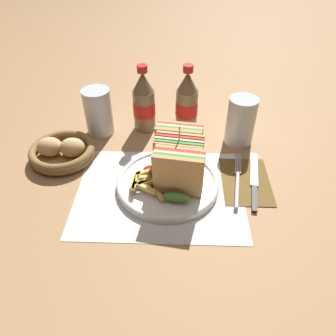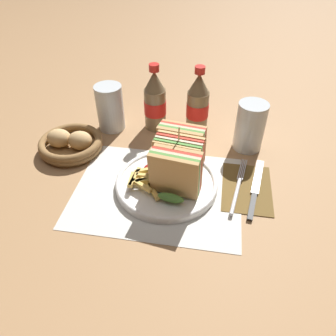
# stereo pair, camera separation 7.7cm
# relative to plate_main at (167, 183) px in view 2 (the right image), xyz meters

# --- Properties ---
(ground_plane) EXTENTS (4.00, 4.00, 0.00)m
(ground_plane) POSITION_rel_plate_main_xyz_m (0.01, -0.01, -0.01)
(ground_plane) COLOR #9E754C
(placemat) EXTENTS (0.39, 0.30, 0.00)m
(placemat) POSITION_rel_plate_main_xyz_m (-0.02, -0.02, -0.01)
(placemat) COLOR silver
(placemat) RESTS_ON ground_plane
(plate_main) EXTENTS (0.24, 0.24, 0.02)m
(plate_main) POSITION_rel_plate_main_xyz_m (0.00, 0.00, 0.00)
(plate_main) COLOR white
(plate_main) RESTS_ON ground_plane
(club_sandwich) EXTENTS (0.12, 0.19, 0.14)m
(club_sandwich) POSITION_rel_plate_main_xyz_m (0.02, 0.01, 0.06)
(club_sandwich) COLOR tan
(club_sandwich) RESTS_ON plate_main
(fries_pile) EXTENTS (0.08, 0.10, 0.02)m
(fries_pile) POSITION_rel_plate_main_xyz_m (-0.05, -0.02, 0.02)
(fries_pile) COLOR #E0B756
(fries_pile) RESTS_ON plate_main
(ketchup_blob) EXTENTS (0.04, 0.03, 0.01)m
(ketchup_blob) POSITION_rel_plate_main_xyz_m (-0.04, 0.03, 0.02)
(ketchup_blob) COLOR maroon
(ketchup_blob) RESTS_ON plate_main
(napkin) EXTENTS (0.12, 0.17, 0.00)m
(napkin) POSITION_rel_plate_main_xyz_m (0.19, 0.02, -0.01)
(napkin) COLOR brown
(napkin) RESTS_ON ground_plane
(fork) EXTENTS (0.04, 0.20, 0.01)m
(fork) POSITION_rel_plate_main_xyz_m (0.17, 0.00, -0.00)
(fork) COLOR silver
(fork) RESTS_ON napkin
(knife) EXTENTS (0.05, 0.21, 0.00)m
(knife) POSITION_rel_plate_main_xyz_m (0.21, 0.02, -0.00)
(knife) COLOR black
(knife) RESTS_ON napkin
(coke_bottle_near) EXTENTS (0.06, 0.06, 0.19)m
(coke_bottle_near) POSITION_rel_plate_main_xyz_m (-0.08, 0.25, 0.07)
(coke_bottle_near) COLOR #7A6647
(coke_bottle_near) RESTS_ON ground_plane
(coke_bottle_far) EXTENTS (0.06, 0.06, 0.19)m
(coke_bottle_far) POSITION_rel_plate_main_xyz_m (0.05, 0.26, 0.07)
(coke_bottle_far) COLOR #7A6647
(coke_bottle_far) RESTS_ON ground_plane
(glass_near) EXTENTS (0.08, 0.08, 0.13)m
(glass_near) POSITION_rel_plate_main_xyz_m (0.19, 0.19, 0.06)
(glass_near) COLOR silver
(glass_near) RESTS_ON ground_plane
(glass_far) EXTENTS (0.08, 0.08, 0.13)m
(glass_far) POSITION_rel_plate_main_xyz_m (-0.20, 0.23, 0.05)
(glass_far) COLOR silver
(glass_far) RESTS_ON ground_plane
(bread_basket) EXTENTS (0.17, 0.17, 0.06)m
(bread_basket) POSITION_rel_plate_main_xyz_m (-0.28, 0.10, 0.01)
(bread_basket) COLOR olive
(bread_basket) RESTS_ON ground_plane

